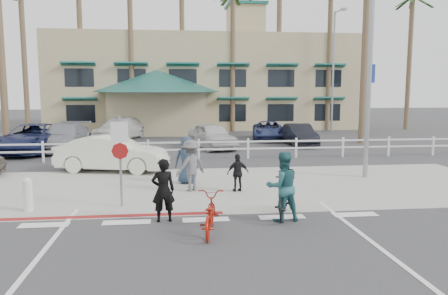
{
  "coord_description": "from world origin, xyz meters",
  "views": [
    {
      "loc": [
        -0.79,
        -10.26,
        3.31
      ],
      "look_at": [
        0.8,
        3.48,
        1.5
      ],
      "focal_mm": 35.0,
      "sensor_mm": 36.0,
      "label": 1
    }
  ],
  "objects": [
    {
      "name": "palm_4",
      "position": [
        0.0,
        26.0,
        7.5
      ],
      "size": [
        4.0,
        4.0,
        15.0
      ],
      "primitive_type": null,
      "color": "black",
      "rests_on": "ground"
    },
    {
      "name": "pedestrian_a",
      "position": [
        -0.25,
        3.95,
        0.85
      ],
      "size": [
        1.27,
        1.14,
        1.7
      ],
      "primitive_type": "imported",
      "rotation": [
        0.0,
        0.0,
        3.73
      ],
      "color": "#5A595D",
      "rests_on": "ground"
    },
    {
      "name": "info_sign",
      "position": [
        14.0,
        22.0,
        2.8
      ],
      "size": [
        1.2,
        0.16,
        5.6
      ],
      "primitive_type": null,
      "color": "navy",
      "rests_on": "ground"
    },
    {
      "name": "palm_5",
      "position": [
        4.0,
        25.0,
        6.5
      ],
      "size": [
        4.0,
        4.0,
        13.0
      ],
      "primitive_type": null,
      "color": "black",
      "rests_on": "ground"
    },
    {
      "name": "cross_street",
      "position": [
        0.0,
        8.5,
        0.0
      ],
      "size": [
        40.0,
        5.0,
        0.01
      ],
      "primitive_type": "cube",
      "color": "#333335",
      "rests_on": "ground"
    },
    {
      "name": "bike_red",
      "position": [
        0.01,
        -0.46,
        0.47
      ],
      "size": [
        0.89,
        1.85,
        0.93
      ],
      "primitive_type": "imported",
      "rotation": [
        0.0,
        0.0,
        2.98
      ],
      "color": "#96150A",
      "rests_on": "ground"
    },
    {
      "name": "pedestrian_b",
      "position": [
        -0.35,
        5.15,
        0.85
      ],
      "size": [
        0.84,
        0.55,
        1.71
      ],
      "primitive_type": "imported",
      "rotation": [
        0.0,
        0.0,
        3.13
      ],
      "color": "#24344B",
      "rests_on": "ground"
    },
    {
      "name": "curb_red",
      "position": [
        -3.0,
        1.2,
        0.01
      ],
      "size": [
        7.0,
        0.25,
        0.02
      ],
      "primitive_type": "cube",
      "color": "maroon",
      "rests_on": "ground"
    },
    {
      "name": "palm_2",
      "position": [
        -8.0,
        26.0,
        8.0
      ],
      "size": [
        4.0,
        4.0,
        16.0
      ],
      "primitive_type": null,
      "color": "black",
      "rests_on": "ground"
    },
    {
      "name": "palm_1",
      "position": [
        -12.0,
        25.0,
        6.5
      ],
      "size": [
        4.0,
        4.0,
        13.0
      ],
      "primitive_type": null,
      "color": "black",
      "rests_on": "ground"
    },
    {
      "name": "palm_3",
      "position": [
        -4.0,
        25.0,
        7.0
      ],
      "size": [
        4.0,
        4.0,
        14.0
      ],
      "primitive_type": null,
      "color": "black",
      "rests_on": "ground"
    },
    {
      "name": "rail_fence",
      "position": [
        0.5,
        10.5,
        0.5
      ],
      "size": [
        29.4,
        0.16,
        1.0
      ],
      "primitive_type": null,
      "color": "silver",
      "rests_on": "ground"
    },
    {
      "name": "streetlight_1",
      "position": [
        12.0,
        24.0,
        4.75
      ],
      "size": [
        0.6,
        2.0,
        9.5
      ],
      "primitive_type": null,
      "color": "gray",
      "rests_on": "ground"
    },
    {
      "name": "palm_11",
      "position": [
        11.0,
        16.0,
        7.0
      ],
      "size": [
        4.0,
        4.0,
        14.0
      ],
      "primitive_type": null,
      "color": "black",
      "rests_on": "ground"
    },
    {
      "name": "bike_black",
      "position": [
        2.05,
        0.64,
        0.54
      ],
      "size": [
        1.08,
        1.86,
        1.08
      ],
      "primitive_type": "imported",
      "rotation": [
        0.0,
        0.0,
        2.8
      ],
      "color": "black",
      "rests_on": "ground"
    },
    {
      "name": "palm_9",
      "position": [
        19.0,
        25.0,
        6.5
      ],
      "size": [
        4.0,
        4.0,
        13.0
      ],
      "primitive_type": null,
      "color": "black",
      "rests_on": "ground"
    },
    {
      "name": "ground",
      "position": [
        0.0,
        0.0,
        0.0
      ],
      "size": [
        140.0,
        140.0,
        0.0
      ],
      "primitive_type": "plane",
      "color": "#333335"
    },
    {
      "name": "parking_lot",
      "position": [
        0.0,
        18.0,
        0.0
      ],
      "size": [
        50.0,
        16.0,
        0.01
      ],
      "primitive_type": "cube",
      "color": "#333335",
      "rests_on": "ground"
    },
    {
      "name": "rider_red",
      "position": [
        -1.07,
        0.61,
        0.81
      ],
      "size": [
        0.64,
        0.47,
        1.62
      ],
      "primitive_type": "imported",
      "rotation": [
        0.0,
        0.0,
        3.29
      ],
      "color": "black",
      "rests_on": "ground"
    },
    {
      "name": "palm_10",
      "position": [
        -10.0,
        15.0,
        6.0
      ],
      "size": [
        4.0,
        4.0,
        12.0
      ],
      "primitive_type": null,
      "color": "black",
      "rests_on": "ground"
    },
    {
      "name": "bollard_0",
      "position": [
        -4.8,
        2.0,
        0.47
      ],
      "size": [
        0.26,
        0.26,
        0.95
      ],
      "primitive_type": null,
      "color": "silver",
      "rests_on": "ground"
    },
    {
      "name": "palm_8",
      "position": [
        16.0,
        26.0,
        7.5
      ],
      "size": [
        4.0,
        4.0,
        15.0
      ],
      "primitive_type": null,
      "color": "black",
      "rests_on": "ground"
    },
    {
      "name": "bike_path",
      "position": [
        0.0,
        -2.0,
        0.0
      ],
      "size": [
        12.0,
        16.0,
        0.01
      ],
      "primitive_type": "cube",
      "color": "#333335",
      "rests_on": "ground"
    },
    {
      "name": "sidewalk_plaza",
      "position": [
        0.0,
        4.5,
        0.01
      ],
      "size": [
        22.0,
        7.0,
        0.01
      ],
      "primitive_type": "cube",
      "color": "gray",
      "rests_on": "ground"
    },
    {
      "name": "lot_car_2",
      "position": [
        1.38,
        14.51,
        0.73
      ],
      "size": [
        2.96,
        4.63,
        1.47
      ],
      "primitive_type": "imported",
      "rotation": [
        0.0,
        0.0,
        0.31
      ],
      "color": "silver",
      "rests_on": "ground"
    },
    {
      "name": "lot_car_4",
      "position": [
        -4.42,
        19.95,
        0.74
      ],
      "size": [
        3.68,
        5.53,
        1.49
      ],
      "primitive_type": "imported",
      "rotation": [
        0.0,
        0.0,
        -0.34
      ],
      "color": "silver",
      "rests_on": "ground"
    },
    {
      "name": "palm_6",
      "position": [
        8.0,
        26.0,
        8.5
      ],
      "size": [
        4.0,
        4.0,
        17.0
      ],
      "primitive_type": null,
      "color": "black",
      "rests_on": "ground"
    },
    {
      "name": "palm_7",
      "position": [
        12.0,
        25.0,
        7.0
      ],
      "size": [
        4.0,
        4.0,
        14.0
      ],
      "primitive_type": null,
      "color": "black",
      "rests_on": "ground"
    },
    {
      "name": "lot_car_0",
      "position": [
        -8.28,
        13.94,
        0.77
      ],
      "size": [
        3.02,
        5.74,
        1.54
      ],
      "primitive_type": "imported",
      "rotation": [
        0.0,
        0.0,
        -0.09
      ],
      "color": "#141C46",
      "rests_on": "ground"
    },
    {
      "name": "rider_black",
      "position": [
        1.93,
        0.33,
        0.89
      ],
      "size": [
        0.95,
        0.79,
        1.79
      ],
      "primitive_type": "imported",
      "rotation": [
        0.0,
        0.0,
        3.28
      ],
      "color": "#22575C",
      "rests_on": "ground"
    },
    {
      "name": "car_white_sedan",
      "position": [
        -3.32,
        7.89,
        0.74
      ],
      "size": [
        4.74,
        2.59,
        1.48
      ],
      "primitive_type": "imported",
      "rotation": [
        0.0,
        0.0,
        1.33
      ],
      "color": "silver",
      "rests_on": "ground"
    },
    {
      "name": "lot_car_3",
      "position": [
        6.78,
        15.38,
        0.65
      ],
      "size": [
        1.39,
        3.96,
        1.3
      ],
      "primitive_type": "imported",
      "rotation": [
        0.0,
        0.0,
        0.0
      ],
      "color": "black",
      "rests_on": "ground"
    },
    {
      "name": "lot_car_5",
      "position": [
        5.56,
        18.51,
        0.63
      ],
      "size": [
        2.81,
        4.79,
        1.25
      ],
      "primitive_type": "imported",
      "rotation": [
        0.0,
        0.0,
        -0.17
      ],
      "color": "navy",
      "rests_on": "ground"
    },
    {
      "name": "sign_post",
      "position": [
        -2.3,
        2.2,
        1.45
      ],
      "size": [
        0.5,
        0.1,
        2.9
      ],
      "primitive_type": null,
      "color": "gray",
      "rests_on": "ground"
    },
    {
      "name": "pedestrian_child",
      "position": [
        1.29,
        3.67,
        0.63
      ],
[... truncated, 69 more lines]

